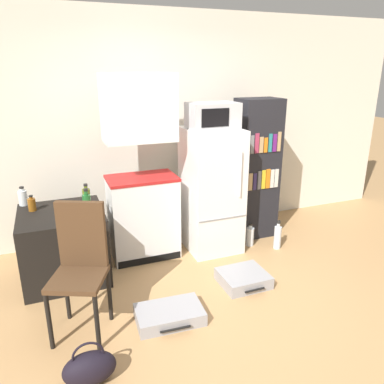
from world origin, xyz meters
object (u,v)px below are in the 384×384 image
at_px(bottle_amber_beer, 32,204).
at_px(suitcase_small_flat, 169,315).
at_px(bottle_clear_short, 23,197).
at_px(bottle_olive_oil, 87,197).
at_px(kitchen_hutch, 142,177).
at_px(suitcase_large_flat, 243,278).
at_px(refrigerator, 211,190).
at_px(bookshelf, 256,170).
at_px(side_table, 64,245).
at_px(microwave, 213,116).
at_px(chair, 80,258).
at_px(water_bottle_front, 250,236).
at_px(water_bottle_middle, 278,237).
at_px(handbag, 90,368).
at_px(bottle_green_tall, 87,205).

distance_m(bottle_amber_beer, suitcase_small_flat, 1.73).
height_order(bottle_clear_short, bottle_olive_oil, bottle_olive_oil).
distance_m(kitchen_hutch, suitcase_large_flat, 1.50).
height_order(refrigerator, bookshelf, bookshelf).
bearing_deg(bottle_clear_short, side_table, -45.51).
distance_m(bottle_clear_short, bottle_amber_beer, 0.22).
distance_m(side_table, microwave, 2.04).
xyz_separation_m(bookshelf, bottle_clear_short, (-2.65, 0.13, -0.07)).
xyz_separation_m(side_table, refrigerator, (1.65, 0.08, 0.36)).
bearing_deg(kitchen_hutch, side_table, -169.06).
height_order(microwave, bottle_clear_short, microwave).
height_order(bottle_amber_beer, chair, chair).
relative_size(refrigerator, bottle_olive_oil, 5.87).
relative_size(bookshelf, water_bottle_front, 5.95).
bearing_deg(suitcase_small_flat, chair, 167.06).
relative_size(water_bottle_front, water_bottle_middle, 0.82).
bearing_deg(bottle_olive_oil, refrigerator, 0.90).
bearing_deg(suitcase_large_flat, handbag, -155.90).
xyz_separation_m(bottle_clear_short, chair, (0.44, -1.22, -0.16)).
bearing_deg(bottle_clear_short, chair, -70.31).
xyz_separation_m(microwave, bottle_olive_oil, (-1.38, -0.02, -0.75)).
relative_size(kitchen_hutch, refrigerator, 1.41).
bearing_deg(microwave, suitcase_large_flat, -92.12).
bearing_deg(bottle_green_tall, water_bottle_middle, -1.26).
distance_m(kitchen_hutch, bottle_olive_oil, 0.62).
bearing_deg(water_bottle_middle, kitchen_hutch, 164.22).
xyz_separation_m(suitcase_large_flat, water_bottle_middle, (0.75, 0.54, 0.09)).
height_order(bottle_green_tall, bottle_amber_beer, bottle_green_tall).
distance_m(bottle_amber_beer, handbag, 1.80).
bearing_deg(side_table, microwave, 2.72).
xyz_separation_m(refrigerator, bottle_clear_short, (-1.99, 0.26, 0.08)).
bearing_deg(water_bottle_middle, chair, -164.70).
xyz_separation_m(bottle_green_tall, water_bottle_middle, (2.12, -0.05, -0.67)).
height_order(side_table, bottle_clear_short, bottle_clear_short).
height_order(bottle_green_tall, water_bottle_middle, bottle_green_tall).
relative_size(bottle_amber_beer, chair, 0.15).
bearing_deg(refrigerator, bottle_green_tall, -168.34).
xyz_separation_m(chair, handbag, (-0.05, -0.63, -0.50)).
bearing_deg(bottle_olive_oil, chair, -100.02).
distance_m(refrigerator, bottle_clear_short, 2.01).
height_order(suitcase_small_flat, water_bottle_middle, water_bottle_middle).
bearing_deg(microwave, handbag, -135.19).
relative_size(side_table, handbag, 2.23).
bearing_deg(suitcase_large_flat, microwave, 87.53).
bearing_deg(suitcase_large_flat, bottle_clear_short, 149.40).
relative_size(microwave, chair, 0.50).
height_order(kitchen_hutch, suitcase_small_flat, kitchen_hutch).
distance_m(kitchen_hutch, bottle_green_tall, 0.73).
bearing_deg(handbag, bottle_green_tall, 81.73).
bearing_deg(bottle_green_tall, suitcase_large_flat, -23.05).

